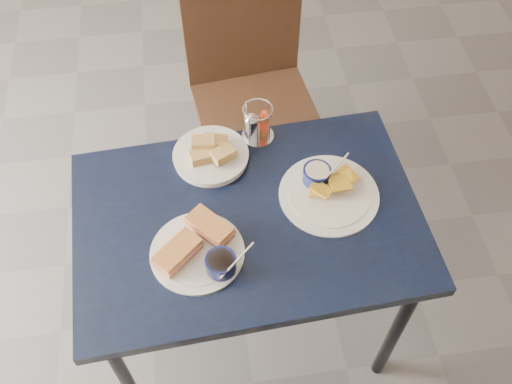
{
  "coord_description": "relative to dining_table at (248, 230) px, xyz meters",
  "views": [
    {
      "loc": [
        -0.08,
        -1.01,
        2.22
      ],
      "look_at": [
        0.06,
        0.0,
        0.82
      ],
      "focal_mm": 40.0,
      "sensor_mm": 36.0,
      "label": 1
    }
  ],
  "objects": [
    {
      "name": "plantain_plate",
      "position": [
        0.26,
        0.06,
        0.09
      ],
      "size": [
        0.32,
        0.32,
        0.12
      ],
      "color": "white",
      "rests_on": "dining_table"
    },
    {
      "name": "sandwich_plate",
      "position": [
        -0.16,
        -0.11,
        0.1
      ],
      "size": [
        0.31,
        0.28,
        0.12
      ],
      "color": "white",
      "rests_on": "dining_table"
    },
    {
      "name": "condiment_caddy",
      "position": [
        0.07,
        0.33,
        0.13
      ],
      "size": [
        0.11,
        0.11,
        0.14
      ],
      "color": "silver",
      "rests_on": "dining_table"
    },
    {
      "name": "chair_far",
      "position": [
        0.12,
        0.8,
        -0.09
      ],
      "size": [
        0.53,
        0.51,
        1.02
      ],
      "color": "black",
      "rests_on": "ground"
    },
    {
      "name": "ground",
      "position": [
        -0.03,
        0.04,
        -0.67
      ],
      "size": [
        6.0,
        6.0,
        0.0
      ],
      "primitive_type": "plane",
      "color": "#505055",
      "rests_on": "ground"
    },
    {
      "name": "dining_table",
      "position": [
        0.0,
        0.0,
        0.0
      ],
      "size": [
        1.11,
        0.77,
        0.75
      ],
      "color": "black",
      "rests_on": "ground"
    },
    {
      "name": "bread_basket",
      "position": [
        -0.09,
        0.25,
        0.1
      ],
      "size": [
        0.25,
        0.25,
        0.07
      ],
      "color": "white",
      "rests_on": "dining_table"
    }
  ]
}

